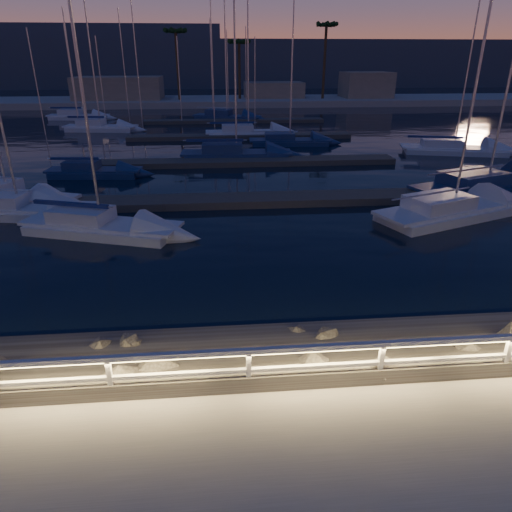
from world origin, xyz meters
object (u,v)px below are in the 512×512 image
object	(u,v)px
sailboat_l	(451,148)
sailboat_m	(77,116)
sailboat_a	(5,196)
sailboat_g	(288,140)
guard_rail	(335,355)
sailboat_b	(97,224)
sailboat_c	(450,209)
sailboat_n	(225,116)
sailboat_j	(234,154)
sailboat_d	(484,184)
sailboat_e	(92,171)
sailboat_f	(16,208)
sailboat_i	(99,127)
sailboat_k	(246,132)

from	to	relation	value
sailboat_l	sailboat_m	bearing A→B (deg)	159.99
sailboat_a	sailboat_g	bearing A→B (deg)	63.40
guard_rail	sailboat_b	distance (m)	14.50
sailboat_g	sailboat_c	bearing A→B (deg)	-73.32
sailboat_b	sailboat_n	xyz separation A→B (m)	(7.01, 40.41, 0.05)
sailboat_c	sailboat_m	distance (m)	51.42
sailboat_g	sailboat_j	bearing A→B (deg)	-127.28
guard_rail	sailboat_c	bearing A→B (deg)	54.26
sailboat_d	sailboat_m	distance (m)	50.66
sailboat_e	sailboat_m	bearing A→B (deg)	111.18
sailboat_e	sailboat_n	bearing A→B (deg)	76.24
sailboat_a	sailboat_f	xyz separation A→B (m)	(1.32, -2.08, -0.04)
sailboat_d	sailboat_i	xyz separation A→B (m)	(-28.47, 27.24, -0.01)
sailboat_k	sailboat_n	xyz separation A→B (m)	(-1.73, 13.43, 0.02)
sailboat_b	sailboat_f	size ratio (longest dim) A/B	0.99
sailboat_b	sailboat_l	size ratio (longest dim) A/B	0.86
sailboat_g	sailboat_k	xyz separation A→B (m)	(-3.48, 5.00, 0.04)
guard_rail	sailboat_n	world-z (taller)	sailboat_n
sailboat_m	sailboat_i	bearing A→B (deg)	-58.98
sailboat_k	sailboat_b	bearing A→B (deg)	-108.59
guard_rail	sailboat_l	bearing A→B (deg)	59.02
sailboat_m	sailboat_j	bearing A→B (deg)	-49.44
sailboat_f	sailboat_i	distance (m)	29.40
sailboat_j	sailboat_d	bearing A→B (deg)	-34.35
sailboat_i	sailboat_n	size ratio (longest dim) A/B	0.91
sailboat_f	sailboat_m	bearing A→B (deg)	110.14
sailboat_c	sailboat_k	bearing A→B (deg)	86.67
sailboat_i	sailboat_l	xyz separation A→B (m)	(32.31, -15.51, -0.04)
guard_rail	sailboat_d	size ratio (longest dim) A/B	2.59
sailboat_l	sailboat_g	bearing A→B (deg)	173.22
sailboat_a	sailboat_e	distance (m)	6.89
guard_rail	sailboat_a	world-z (taller)	sailboat_a
sailboat_a	sailboat_d	xyz separation A→B (m)	(27.48, 0.00, 0.01)
guard_rail	sailboat_f	size ratio (longest dim) A/B	3.50
sailboat_b	sailboat_j	distance (m)	17.34
sailboat_a	sailboat_m	bearing A→B (deg)	119.72
sailboat_f	sailboat_b	bearing A→B (deg)	-22.54
guard_rail	sailboat_c	size ratio (longest dim) A/B	3.00
guard_rail	sailboat_c	xyz separation A→B (m)	(9.21, 12.80, -0.93)
guard_rail	sailboat_m	world-z (taller)	sailboat_m
sailboat_f	sailboat_l	xyz separation A→B (m)	(30.00, 13.80, -0.00)
sailboat_l	sailboat_i	bearing A→B (deg)	169.32
sailboat_j	sailboat_l	xyz separation A→B (m)	(18.33, 0.88, -0.05)
sailboat_c	sailboat_d	size ratio (longest dim) A/B	0.87
sailboat_i	sailboat_k	distance (m)	16.63
guard_rail	sailboat_i	distance (m)	46.82
sailboat_g	sailboat_i	xyz separation A→B (m)	(-19.24, 10.30, 0.06)
sailboat_d	sailboat_e	distance (m)	25.04
sailboat_a	sailboat_m	xyz separation A→B (m)	(-6.12, 37.92, -0.01)
sailboat_i	sailboat_n	world-z (taller)	sailboat_n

